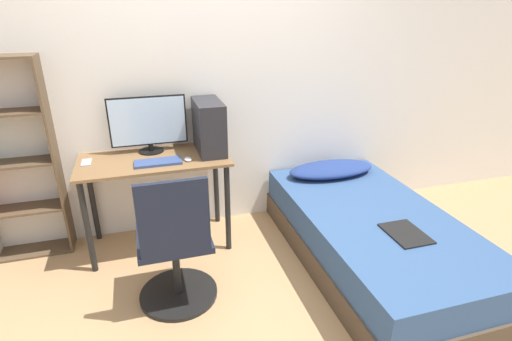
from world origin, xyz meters
name	(u,v)px	position (x,y,z in m)	size (l,w,h in m)	color
ground_plane	(249,320)	(0.00, 0.00, 0.00)	(14.00, 14.00, 0.00)	tan
wall_back	(203,85)	(0.00, 1.37, 1.25)	(8.00, 0.05, 2.50)	silver
desk	(155,173)	(-0.46, 1.06, 0.64)	(1.14, 0.57, 0.77)	brown
office_chair	(176,254)	(-0.40, 0.31, 0.38)	(0.53, 0.53, 0.96)	black
bed	(373,238)	(1.08, 0.34, 0.21)	(1.05, 2.01, 0.43)	#4C3D2D
pillow	(331,169)	(1.08, 1.09, 0.48)	(0.80, 0.36, 0.11)	navy
magazine	(406,233)	(1.11, 0.02, 0.43)	(0.24, 0.32, 0.01)	black
monitor	(148,123)	(-0.47, 1.23, 1.00)	(0.60, 0.20, 0.45)	black
keyboard	(158,162)	(-0.43, 0.95, 0.78)	(0.34, 0.15, 0.02)	#33477A
pc_tower	(209,127)	(-0.01, 1.11, 0.97)	(0.20, 0.44, 0.41)	#232328
mouse	(188,159)	(-0.21, 0.95, 0.78)	(0.06, 0.09, 0.02)	silver
phone	(86,162)	(-0.95, 1.11, 0.77)	(0.07, 0.14, 0.01)	#B7B7BC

